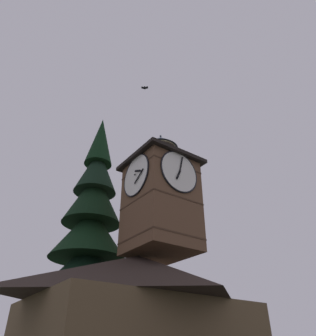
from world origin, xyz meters
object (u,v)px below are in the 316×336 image
Objects in this scene: building_main at (137,312)px; pine_tree_behind at (88,253)px; clock_tower at (161,197)px; moon at (140,286)px; flying_bird_high at (145,88)px.

pine_tree_behind is at bearing -69.95° from building_main.
building_main is at bearing 110.05° from pine_tree_behind.
pine_tree_behind reaches higher than clock_tower.
building_main is 5.98× the size of moon.
moon is (-16.99, -19.95, 2.49)m from pine_tree_behind.
moon reaches higher than building_main.
flying_bird_high reaches higher than building_main.
clock_tower is 0.46× the size of pine_tree_behind.
flying_bird_high reaches higher than moon.
flying_bird_high is at bearing 57.44° from moon.
pine_tree_behind is at bearing 49.59° from moon.
pine_tree_behind is at bearing -64.84° from clock_tower.
pine_tree_behind is at bearing -77.32° from flying_bird_high.
pine_tree_behind is 26.32m from moon.
pine_tree_behind is (2.43, -5.18, -2.89)m from clock_tower.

